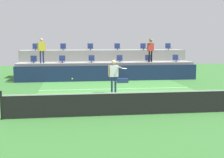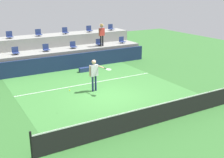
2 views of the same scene
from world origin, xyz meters
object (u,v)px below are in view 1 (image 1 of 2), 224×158
at_px(stadium_chair_upper_left, 63,47).
at_px(spectator_in_white, 42,48).
at_px(stadium_chair_lower_far_right, 176,59).
at_px(spectator_with_hat, 151,48).
at_px(stadium_chair_upper_mid_left, 90,47).
at_px(stadium_chair_lower_right, 148,59).
at_px(stadium_chair_lower_left, 62,60).
at_px(stadium_chair_upper_far_left, 35,47).
at_px(stadium_chair_lower_far_left, 34,60).
at_px(stadium_chair_upper_mid_right, 117,47).
at_px(stadium_chair_upper_far_right, 168,47).
at_px(tennis_ball, 72,79).
at_px(equipment_bag, 123,81).
at_px(stadium_chair_upper_right, 143,47).
at_px(tennis_player, 114,73).
at_px(stadium_chair_lower_mid_right, 120,59).
at_px(stadium_chair_lower_mid_left, 92,59).

bearing_deg(stadium_chair_upper_left, spectator_in_white, -123.69).
bearing_deg(stadium_chair_lower_far_right, spectator_with_hat, -169.66).
bearing_deg(stadium_chair_upper_mid_left, stadium_chair_lower_right, -22.85).
distance_m(stadium_chair_lower_left, stadium_chair_upper_mid_left, 2.96).
xyz_separation_m(stadium_chair_lower_right, stadium_chair_upper_far_left, (-8.55, 1.80, 0.85)).
xyz_separation_m(stadium_chair_lower_far_left, stadium_chair_lower_right, (8.50, 0.00, 0.00)).
xyz_separation_m(stadium_chair_upper_mid_right, stadium_chair_upper_far_right, (4.24, 0.00, 0.00)).
xyz_separation_m(tennis_ball, equipment_bag, (3.43, 5.88, -0.94)).
distance_m(stadium_chair_upper_left, stadium_chair_upper_right, 6.45).
bearing_deg(spectator_with_hat, tennis_ball, -126.85).
xyz_separation_m(stadium_chair_upper_mid_left, tennis_player, (0.75, -8.01, -1.18)).
xyz_separation_m(stadium_chair_lower_right, spectator_with_hat, (0.06, -0.38, 0.85)).
xyz_separation_m(stadium_chair_upper_mid_left, spectator_in_white, (-3.60, -2.18, 0.01)).
xyz_separation_m(spectator_in_white, equipment_bag, (5.50, -1.94, -2.17)).
height_order(stadium_chair_lower_far_left, spectator_with_hat, spectator_with_hat).
height_order(stadium_chair_lower_left, equipment_bag, stadium_chair_lower_left).
xyz_separation_m(stadium_chair_upper_mid_right, spectator_with_hat, (2.16, -2.18, 0.00)).
bearing_deg(spectator_in_white, stadium_chair_lower_mid_right, 3.87).
relative_size(stadium_chair_lower_mid_right, stadium_chair_upper_mid_left, 1.00).
relative_size(spectator_with_hat, tennis_ball, 25.53).
bearing_deg(spectator_in_white, equipment_bag, -19.45).
height_order(stadium_chair_lower_mid_right, tennis_player, tennis_player).
bearing_deg(stadium_chair_upper_mid_left, stadium_chair_upper_far_left, 180.00).
distance_m(stadium_chair_upper_right, spectator_in_white, 8.20).
bearing_deg(stadium_chair_upper_far_left, stadium_chair_lower_mid_left, -23.01).
bearing_deg(equipment_bag, stadium_chair_lower_mid_right, 85.56).
bearing_deg(spectator_with_hat, stadium_chair_lower_left, 176.63).
bearing_deg(stadium_chair_upper_far_right, stadium_chair_lower_far_left, -170.40).
xyz_separation_m(stadium_chair_upper_far_right, equipment_bag, (-4.51, -4.13, -2.16)).
relative_size(stadium_chair_lower_left, equipment_bag, 0.68).
distance_m(tennis_player, spectator_in_white, 7.37).
relative_size(stadium_chair_upper_right, equipment_bag, 0.68).
height_order(tennis_ball, equipment_bag, tennis_ball).
bearing_deg(spectator_in_white, tennis_player, -53.26).
height_order(stadium_chair_upper_mid_left, spectator_in_white, spectator_in_white).
bearing_deg(tennis_player, stadium_chair_lower_left, 115.33).
bearing_deg(stadium_chair_lower_mid_right, stadium_chair_lower_mid_left, 180.00).
bearing_deg(stadium_chair_lower_far_right, stadium_chair_lower_right, 180.00).
xyz_separation_m(stadium_chair_upper_right, spectator_with_hat, (0.03, -2.18, 0.00)).
relative_size(stadium_chair_lower_mid_right, stadium_chair_upper_right, 1.00).
xyz_separation_m(stadium_chair_upper_left, spectator_in_white, (-1.46, -2.18, 0.01)).
height_order(stadium_chair_lower_far_left, equipment_bag, stadium_chair_lower_far_left).
height_order(stadium_chair_upper_mid_left, equipment_bag, stadium_chair_upper_mid_left).
height_order(stadium_chair_lower_mid_left, stadium_chair_upper_far_left, stadium_chair_upper_far_left).
relative_size(stadium_chair_lower_far_left, tennis_ball, 7.65).
xyz_separation_m(stadium_chair_upper_far_left, stadium_chair_upper_far_right, (10.68, 0.00, 0.00)).
height_order(stadium_chair_lower_left, spectator_with_hat, spectator_with_hat).
relative_size(stadium_chair_lower_mid_left, spectator_with_hat, 0.30).
bearing_deg(tennis_ball, stadium_chair_lower_left, 94.59).
relative_size(stadium_chair_lower_left, tennis_player, 0.28).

